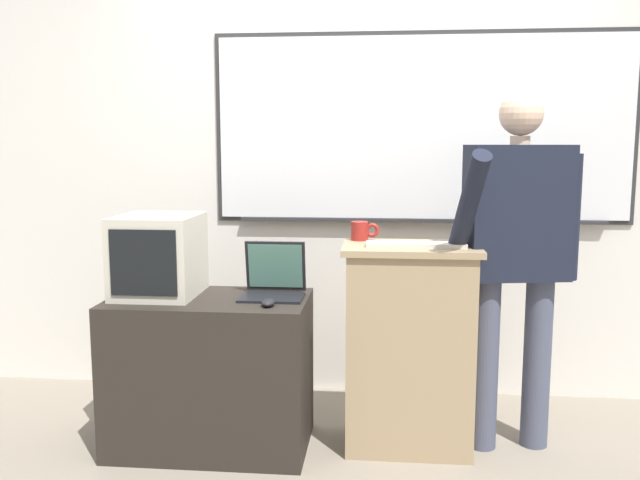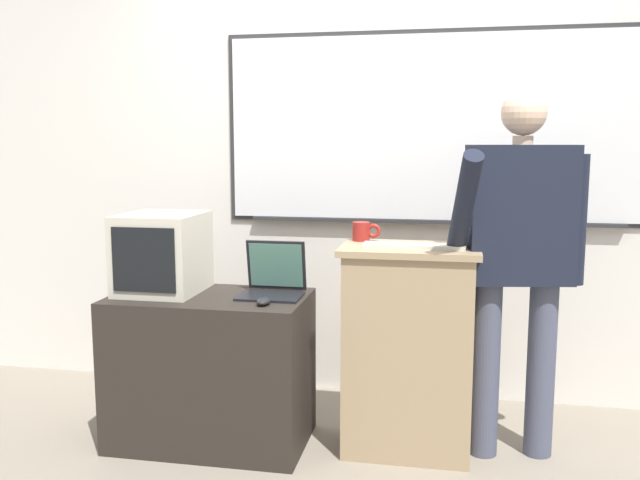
# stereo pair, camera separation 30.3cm
# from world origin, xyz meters

# --- Properties ---
(back_wall) EXTENTS (6.40, 0.17, 2.73)m
(back_wall) POSITION_xyz_m (0.01, 1.23, 1.37)
(back_wall) COLOR silver
(back_wall) RESTS_ON ground_plane
(lectern_podium) EXTENTS (0.64, 0.42, 0.99)m
(lectern_podium) POSITION_xyz_m (0.26, 0.45, 0.50)
(lectern_podium) COLOR tan
(lectern_podium) RESTS_ON ground_plane
(side_desk) EXTENTS (0.94, 0.54, 0.73)m
(side_desk) POSITION_xyz_m (-0.69, 0.35, 0.37)
(side_desk) COLOR #28231E
(side_desk) RESTS_ON ground_plane
(person_presenter) EXTENTS (0.63, 0.60, 1.69)m
(person_presenter) POSITION_xyz_m (0.75, 0.48, 0.99)
(person_presenter) COLOR #474C60
(person_presenter) RESTS_ON ground_plane
(laptop) EXTENTS (0.30, 0.26, 0.26)m
(laptop) POSITION_xyz_m (-0.39, 0.43, 0.82)
(laptop) COLOR black
(laptop) RESTS_ON side_desk
(wireless_keyboard) EXTENTS (0.46, 0.11, 0.02)m
(wireless_keyboard) POSITION_xyz_m (0.28, 0.39, 1.00)
(wireless_keyboard) COLOR beige
(wireless_keyboard) RESTS_ON lectern_podium
(computer_mouse_by_laptop) EXTENTS (0.06, 0.10, 0.03)m
(computer_mouse_by_laptop) POSITION_xyz_m (-0.38, 0.22, 0.75)
(computer_mouse_by_laptop) COLOR black
(computer_mouse_by_laptop) RESTS_ON side_desk
(crt_monitor) EXTENTS (0.38, 0.42, 0.39)m
(crt_monitor) POSITION_xyz_m (-0.94, 0.39, 0.93)
(crt_monitor) COLOR beige
(crt_monitor) RESTS_ON side_desk
(coffee_mug) EXTENTS (0.14, 0.08, 0.09)m
(coffee_mug) POSITION_xyz_m (0.02, 0.58, 1.03)
(coffee_mug) COLOR maroon
(coffee_mug) RESTS_ON lectern_podium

